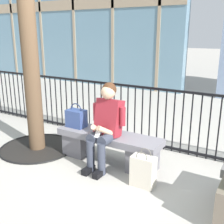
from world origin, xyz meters
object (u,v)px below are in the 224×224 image
Objects in this scene: handbag_on_bench at (76,118)px; shopping_bag at (143,171)px; stone_bench at (109,145)px; seated_person_with_phone at (106,123)px.

handbag_on_bench is 0.77× the size of shopping_bag.
stone_bench is 3.26× the size of shopping_bag.
stone_bench is at bearing 154.09° from shopping_bag.
shopping_bag is (0.70, -0.23, -0.45)m from seated_person_with_phone.
seated_person_with_phone is at bearing -10.95° from handbag_on_bench.
stone_bench is at bearing 0.99° from handbag_on_bench.
shopping_bag is (1.31, -0.34, -0.39)m from handbag_on_bench.
stone_bench is 0.81m from shopping_bag.
shopping_bag reaches higher than stone_bench.
stone_bench is at bearing 104.49° from seated_person_with_phone.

